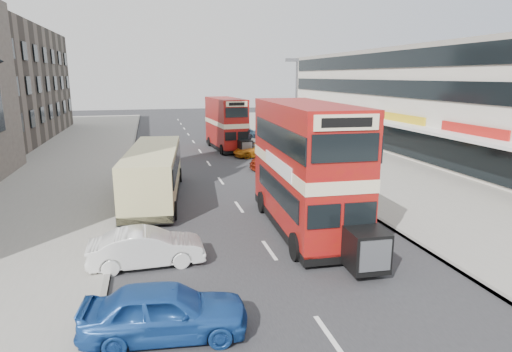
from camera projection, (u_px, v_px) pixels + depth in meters
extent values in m
plane|color=#28282B|center=(284.00, 272.00, 15.28)|extent=(160.00, 160.00, 0.00)
cube|color=#28282B|center=(209.00, 163.00, 34.18)|extent=(12.00, 90.00, 0.01)
cube|color=gray|center=(347.00, 156.00, 36.98)|extent=(12.00, 90.00, 0.15)
cube|color=gray|center=(46.00, 170.00, 31.35)|extent=(12.00, 90.00, 0.15)
cube|color=gray|center=(129.00, 166.00, 32.74)|extent=(0.20, 90.00, 0.16)
cube|color=gray|center=(281.00, 159.00, 35.59)|extent=(0.20, 90.00, 0.16)
cube|color=beige|center=(419.00, 102.00, 39.73)|extent=(8.00, 46.00, 9.00)
cube|color=black|center=(377.00, 134.00, 39.44)|extent=(0.10, 44.00, 2.40)
cube|color=gray|center=(423.00, 50.00, 38.68)|extent=(8.20, 46.20, 0.40)
cube|color=white|center=(370.00, 119.00, 38.92)|extent=(1.80, 44.00, 0.20)
cylinder|color=slate|center=(296.00, 114.00, 32.92)|extent=(0.16, 0.16, 8.00)
cube|color=slate|center=(292.00, 60.00, 31.92)|extent=(1.00, 0.20, 0.25)
cube|color=black|center=(303.00, 221.00, 19.56)|extent=(3.10, 8.80, 0.38)
cube|color=#9A190E|center=(304.00, 193.00, 19.26)|extent=(3.08, 8.80, 2.39)
cube|color=beige|center=(305.00, 164.00, 18.95)|extent=(3.13, 8.84, 0.49)
cube|color=#9A190E|center=(305.00, 134.00, 18.65)|extent=(3.08, 8.80, 2.28)
cube|color=#9A190E|center=(306.00, 106.00, 18.37)|extent=(3.10, 8.82, 0.27)
cube|color=black|center=(366.00, 250.00, 14.78)|extent=(1.36, 1.36, 1.41)
cube|color=black|center=(226.00, 146.00, 40.85)|extent=(2.95, 7.52, 0.32)
cube|color=#9A190E|center=(226.00, 134.00, 40.60)|extent=(2.93, 7.51, 2.02)
cube|color=beige|center=(226.00, 122.00, 40.34)|extent=(2.98, 7.56, 0.41)
cube|color=#9A190E|center=(226.00, 111.00, 40.09)|extent=(2.93, 7.51, 1.93)
cube|color=#9A190E|center=(225.00, 99.00, 39.85)|extent=(2.95, 7.54, 0.23)
cube|color=black|center=(245.00, 147.00, 37.04)|extent=(1.19, 1.19, 1.19)
cube|color=black|center=(155.00, 192.00, 24.30)|extent=(3.61, 10.38, 0.41)
cube|color=#CBC383|center=(154.00, 172.00, 24.03)|extent=(3.59, 10.38, 2.64)
imported|color=#1B4A99|center=(165.00, 311.00, 11.36)|extent=(4.56, 2.23, 1.50)
imported|color=white|center=(147.00, 248.00, 15.69)|extent=(4.19, 1.53, 1.37)
imported|color=maroon|center=(283.00, 159.00, 32.06)|extent=(5.06, 2.07, 1.47)
imported|color=orange|center=(257.00, 150.00, 36.98)|extent=(4.29, 2.28, 1.15)
imported|color=#5C95B9|center=(242.00, 133.00, 47.45)|extent=(3.74, 1.53, 1.27)
imported|color=gray|center=(348.00, 165.00, 28.59)|extent=(0.73, 0.59, 1.72)
imported|color=gray|center=(276.00, 131.00, 46.91)|extent=(0.99, 0.59, 1.57)
imported|color=gray|center=(249.00, 150.00, 37.83)|extent=(0.65, 1.74, 0.90)
imported|color=black|center=(249.00, 140.00, 37.63)|extent=(0.71, 0.48, 1.91)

